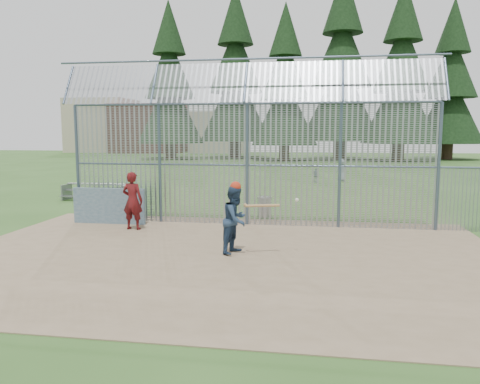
% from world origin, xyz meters
% --- Properties ---
extents(ground, '(120.00, 120.00, 0.00)m').
position_xyz_m(ground, '(0.00, 0.00, 0.00)').
color(ground, '#2D511E').
rests_on(ground, ground).
extents(dirt_infield, '(14.00, 10.00, 0.02)m').
position_xyz_m(dirt_infield, '(0.00, -0.50, 0.01)').
color(dirt_infield, '#756047').
rests_on(dirt_infield, ground).
extents(dugout_wall, '(2.50, 0.12, 1.20)m').
position_xyz_m(dugout_wall, '(-4.60, 2.90, 0.62)').
color(dugout_wall, '#38566B').
rests_on(dugout_wall, dirt_infield).
extents(batter, '(0.89, 1.00, 1.72)m').
position_xyz_m(batter, '(0.24, -0.22, 0.88)').
color(batter, '#21354E').
rests_on(batter, dirt_infield).
extents(onlooker, '(0.71, 0.50, 1.84)m').
position_xyz_m(onlooker, '(-3.45, 2.13, 0.94)').
color(onlooker, maroon).
rests_on(onlooker, dirt_infield).
extents(bg_kid_standing, '(0.72, 0.50, 1.41)m').
position_xyz_m(bg_kid_standing, '(3.90, 17.94, 0.71)').
color(bg_kid_standing, slate).
rests_on(bg_kid_standing, ground).
extents(bg_kid_seated, '(0.56, 0.38, 0.88)m').
position_xyz_m(bg_kid_seated, '(2.32, 17.20, 0.44)').
color(bg_kid_seated, slate).
rests_on(bg_kid_seated, ground).
extents(batting_gear, '(1.72, 0.44, 0.62)m').
position_xyz_m(batting_gear, '(0.39, -0.25, 1.64)').
color(batting_gear, '#AE2C17').
rests_on(batting_gear, ground).
extents(trash_can, '(0.56, 0.56, 0.82)m').
position_xyz_m(trash_can, '(0.43, 4.95, 0.38)').
color(trash_can, '#999DA2').
rests_on(trash_can, ground).
extents(bleacher, '(3.00, 0.95, 0.72)m').
position_xyz_m(bleacher, '(-7.63, 8.06, 0.41)').
color(bleacher, slate).
rests_on(bleacher, ground).
extents(backstop_fence, '(20.09, 0.81, 5.30)m').
position_xyz_m(backstop_fence, '(1.81, 3.43, 2.36)').
color(backstop_fence, '#47566B').
rests_on(backstop_fence, ground).
extents(conifer_row, '(38.48, 12.26, 20.20)m').
position_xyz_m(conifer_row, '(1.93, 41.51, 10.83)').
color(conifer_row, '#332319').
rests_on(conifer_row, ground).
extents(distant_buildings, '(26.50, 10.50, 8.00)m').
position_xyz_m(distant_buildings, '(-23.18, 56.49, 3.60)').
color(distant_buildings, brown).
rests_on(distant_buildings, ground).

